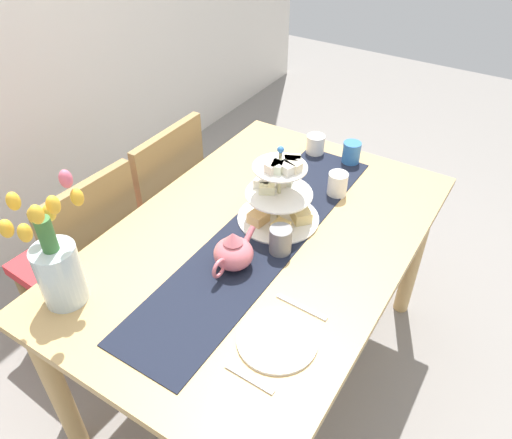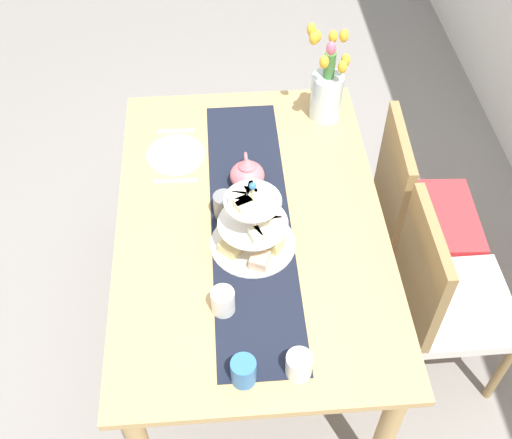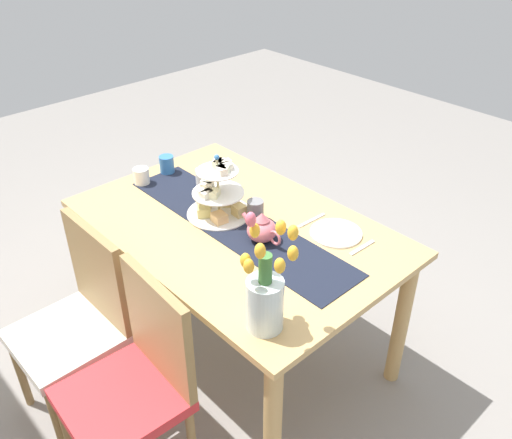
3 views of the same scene
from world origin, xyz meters
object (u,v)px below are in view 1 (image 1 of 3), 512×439
Objects in this scene: mug_grey at (280,240)px; mug_white_text at (338,184)px; dining_table at (261,260)px; chair_right at (157,202)px; cream_jug at (316,144)px; knife_left at (301,307)px; dinner_plate_left at (277,340)px; tiered_cake_stand at (279,197)px; tulip_vase at (57,263)px; teapot at (233,253)px; fork_left at (249,378)px; chair_left at (84,257)px; mug_orange at (351,153)px.

mug_white_text is (0.41, -0.02, -0.00)m from mug_grey.
chair_right reaches higher than dining_table.
cream_jug is at bearing -56.67° from chair_right.
dinner_plate_left is at bearing 180.00° from knife_left.
knife_left is (-0.34, -0.27, -0.10)m from tiered_cake_stand.
teapot is at bearing -42.28° from tulip_vase.
chair_right reaches higher than fork_left.
knife_left is at bearing -88.61° from chair_left.
chair_right is at bearing 66.63° from knife_left.
mug_grey is at bearing 28.74° from dinner_plate_left.
chair_left and chair_right have the same top height.
chair_left is 5.35× the size of knife_left.
mug_white_text is 0.25m from mug_orange.
dinner_plate_left is 2.42× the size of mug_grey.
chair_left is at bearing 48.33° from tulip_vase.
mug_grey is (-0.24, -0.81, 0.31)m from chair_right.
fork_left is at bearing -151.45° from dining_table.
dinner_plate_left is (0.20, -0.63, -0.14)m from tulip_vase.
mug_grey is (0.33, 0.18, 0.05)m from dinner_plate_left.
tiered_cake_stand is at bearing 39.22° from knife_left.
fork_left is at bearing -159.16° from mug_grey.
tulip_vase is 1.26m from mug_orange.
chair_right is 10.71× the size of cream_jug.
chair_left is at bearing 138.03° from mug_orange.
chair_left is 9.58× the size of mug_white_text.
teapot reaches higher than mug_orange.
chair_right is 0.90m from mug_grey.
fork_left is 1.58× the size of mug_white_text.
knife_left is at bearing -61.09° from tulip_vase.
mug_white_text is at bearing 15.11° from knife_left.
teapot is at bearing 39.56° from fork_left.
tulip_vase is at bearing -131.67° from chair_left.
cream_jug is at bearing -35.68° from chair_left.
dinner_plate_left is at bearing 0.00° from fork_left.
chair_left reaches higher than teapot.
tiered_cake_stand is at bearing 23.66° from fork_left.
fork_left is at bearing -105.10° from chair_left.
mug_white_text is at bearing 12.24° from dinner_plate_left.
chair_right is 3.96× the size of dinner_plate_left.
fork_left is (-0.14, 0.00, -0.00)m from dinner_plate_left.
knife_left is at bearing -127.90° from dining_table.
chair_left is 1.08m from mug_white_text.
chair_right is 1.11m from knife_left.
tulip_vase is at bearing 167.92° from cream_jug.
mug_grey reaches higher than fork_left.
tiered_cake_stand is 3.20× the size of mug_orange.
fork_left is 0.88× the size of knife_left.
tiered_cake_stand reaches higher than mug_orange.
chair_left is 0.89m from mug_grey.
dining_table is 0.76m from chair_right.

